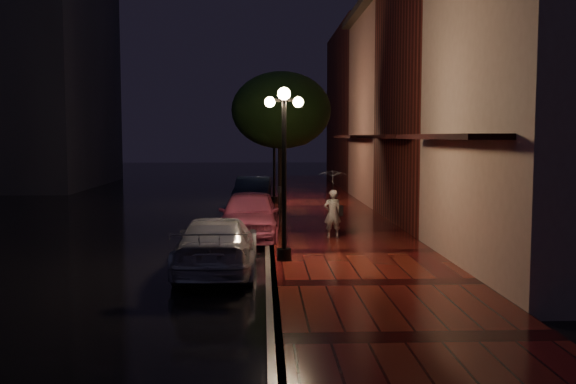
% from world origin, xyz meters
% --- Properties ---
extents(ground, '(120.00, 120.00, 0.00)m').
position_xyz_m(ground, '(0.00, 0.00, 0.00)').
color(ground, black).
rests_on(ground, ground).
extents(sidewalk, '(4.50, 60.00, 0.15)m').
position_xyz_m(sidewalk, '(2.25, 0.00, 0.07)').
color(sidewalk, '#470C0D').
rests_on(sidewalk, ground).
extents(curb, '(0.25, 60.00, 0.15)m').
position_xyz_m(curb, '(0.00, 0.00, 0.07)').
color(curb, '#595451').
rests_on(curb, ground).
extents(storefront_near, '(5.00, 8.00, 8.50)m').
position_xyz_m(storefront_near, '(7.00, -6.00, 4.25)').
color(storefront_near, gray).
rests_on(storefront_near, ground).
extents(storefront_mid, '(5.00, 8.00, 11.00)m').
position_xyz_m(storefront_mid, '(7.00, 2.00, 5.50)').
color(storefront_mid, '#511914').
rests_on(storefront_mid, ground).
extents(storefront_far, '(5.00, 8.00, 9.00)m').
position_xyz_m(storefront_far, '(7.00, 10.00, 4.50)').
color(storefront_far, '#8C5951').
rests_on(storefront_far, ground).
extents(storefront_extra, '(5.00, 12.00, 10.00)m').
position_xyz_m(storefront_extra, '(7.00, 20.00, 5.00)').
color(storefront_extra, '#511914').
rests_on(storefront_extra, ground).
extents(streetlamp_near, '(0.96, 0.36, 4.31)m').
position_xyz_m(streetlamp_near, '(0.35, -5.00, 2.60)').
color(streetlamp_near, black).
rests_on(streetlamp_near, sidewalk).
extents(streetlamp_far, '(0.96, 0.36, 4.31)m').
position_xyz_m(streetlamp_far, '(0.35, 9.00, 2.60)').
color(streetlamp_far, black).
rests_on(streetlamp_far, sidewalk).
extents(street_tree, '(4.16, 4.16, 5.80)m').
position_xyz_m(street_tree, '(0.61, 5.99, 4.24)').
color(street_tree, black).
rests_on(street_tree, sidewalk).
extents(pink_car, '(2.00, 4.64, 1.56)m').
position_xyz_m(pink_car, '(-0.60, -0.74, 0.78)').
color(pink_car, '#C24F73').
rests_on(pink_car, ground).
extents(navy_car, '(1.86, 4.48, 1.44)m').
position_xyz_m(navy_car, '(-0.60, 7.97, 0.72)').
color(navy_car, black).
rests_on(navy_car, ground).
extents(silver_car, '(1.89, 4.64, 1.35)m').
position_xyz_m(silver_car, '(-1.28, -5.72, 0.67)').
color(silver_car, '#B5B4BD').
rests_on(silver_car, ground).
extents(woman_with_umbrella, '(0.87, 0.88, 2.09)m').
position_xyz_m(woman_with_umbrella, '(1.96, -1.45, 1.53)').
color(woman_with_umbrella, white).
rests_on(woman_with_umbrella, sidewalk).
extents(parking_meter, '(0.13, 0.11, 1.36)m').
position_xyz_m(parking_meter, '(0.39, 1.39, 0.97)').
color(parking_meter, black).
rests_on(parking_meter, sidewalk).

